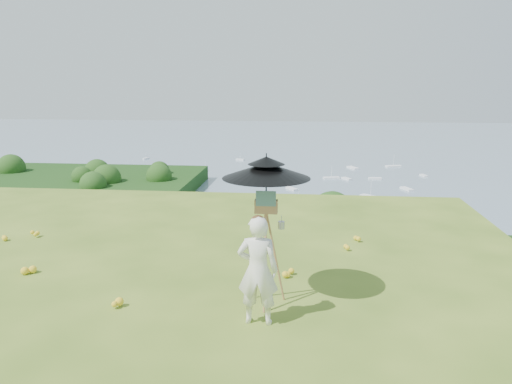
# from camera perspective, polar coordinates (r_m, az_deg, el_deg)

# --- Properties ---
(ground) EXTENTS (14.00, 14.00, 0.00)m
(ground) POSITION_cam_1_polar(r_m,az_deg,el_deg) (8.34, -13.57, -10.56)
(ground) COLOR #4E6A1E
(ground) RESTS_ON ground
(shoreline_tier) EXTENTS (170.00, 28.00, 8.00)m
(shoreline_tier) POSITION_cam_1_polar(r_m,az_deg,el_deg) (91.14, 3.63, -12.89)
(shoreline_tier) COLOR slate
(shoreline_tier) RESTS_ON bay_water
(bay_water) EXTENTS (700.00, 700.00, 0.00)m
(bay_water) POSITION_cam_1_polar(r_m,az_deg,el_deg) (250.02, 5.12, 4.03)
(bay_water) COLOR slate
(bay_water) RESTS_ON ground
(peninsula) EXTENTS (90.00, 60.00, 12.00)m
(peninsula) POSITION_cam_1_polar(r_m,az_deg,el_deg) (182.71, -19.49, 1.75)
(peninsula) COLOR #0F330E
(peninsula) RESTS_ON bay_water
(slope_trees) EXTENTS (110.00, 50.00, 6.00)m
(slope_trees) POSITION_cam_1_polar(r_m,az_deg,el_deg) (46.06, 2.03, -10.69)
(slope_trees) COLOR #214815
(slope_trees) RESTS_ON forest_slope
(harbor_town) EXTENTS (110.00, 22.00, 5.00)m
(harbor_town) POSITION_cam_1_polar(r_m,az_deg,el_deg) (88.53, 3.69, -9.09)
(harbor_town) COLOR silver
(harbor_town) RESTS_ON shoreline_tier
(moored_boats) EXTENTS (140.00, 140.00, 0.70)m
(moored_boats) POSITION_cam_1_polar(r_m,az_deg,el_deg) (172.88, 0.62, 0.32)
(moored_boats) COLOR white
(moored_boats) RESTS_ON bay_water
(wildflowers) EXTENTS (10.00, 10.50, 0.12)m
(wildflowers) POSITION_cam_1_polar(r_m,az_deg,el_deg) (8.54, -13.03, -9.54)
(wildflowers) COLOR yellow
(wildflowers) RESTS_ON ground
(painter) EXTENTS (0.56, 0.37, 1.51)m
(painter) POSITION_cam_1_polar(r_m,az_deg,el_deg) (6.74, 0.21, -8.94)
(painter) COLOR white
(painter) RESTS_ON ground
(field_easel) EXTENTS (0.65, 0.65, 1.72)m
(field_easel) POSITION_cam_1_polar(r_m,az_deg,el_deg) (7.27, 1.15, -6.43)
(field_easel) COLOR #AC7048
(field_easel) RESTS_ON ground
(sun_umbrella) EXTENTS (1.50, 1.50, 0.83)m
(sun_umbrella) POSITION_cam_1_polar(r_m,az_deg,el_deg) (7.04, 1.18, 1.13)
(sun_umbrella) COLOR black
(sun_umbrella) RESTS_ON field_easel
(painter_cap) EXTENTS (0.23, 0.26, 0.10)m
(painter_cap) POSITION_cam_1_polar(r_m,az_deg,el_deg) (6.51, 0.21, -3.07)
(painter_cap) COLOR #D07280
(painter_cap) RESTS_ON painter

